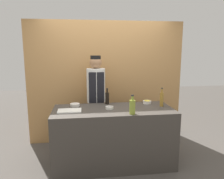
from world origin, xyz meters
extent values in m
plane|color=#4C4742|center=(0.00, 0.00, 0.00)|extent=(14.00, 14.00, 0.00)
cube|color=#B7844C|center=(0.00, 1.06, 1.20)|extent=(3.08, 0.18, 2.40)
cube|color=#3D3833|center=(0.00, 0.00, 0.47)|extent=(1.89, 0.81, 0.93)
cylinder|color=silver|center=(-0.06, 0.00, 0.95)|extent=(0.13, 0.13, 0.04)
cylinder|color=#703384|center=(-0.06, 0.00, 0.97)|extent=(0.10, 0.10, 0.01)
cylinder|color=silver|center=(0.63, 0.25, 0.96)|extent=(0.14, 0.14, 0.05)
cylinder|color=yellow|center=(0.63, 0.25, 0.98)|extent=(0.12, 0.12, 0.02)
cylinder|color=silver|center=(-0.61, 0.25, 0.95)|extent=(0.16, 0.16, 0.04)
cylinder|color=brown|center=(-0.61, 0.25, 0.97)|extent=(0.13, 0.13, 0.01)
cube|color=white|center=(-0.68, -0.06, 0.94)|extent=(0.35, 0.23, 0.02)
cylinder|color=black|center=(-0.06, 0.32, 1.03)|extent=(0.07, 0.07, 0.20)
cylinder|color=black|center=(-0.06, 0.32, 1.16)|extent=(0.03, 0.03, 0.06)
cylinder|color=black|center=(-0.06, 0.32, 1.20)|extent=(0.03, 0.03, 0.02)
cylinder|color=olive|center=(0.23, -0.32, 1.03)|extent=(0.09, 0.09, 0.20)
cylinder|color=olive|center=(0.23, -0.32, 1.17)|extent=(0.03, 0.03, 0.06)
cylinder|color=black|center=(0.23, -0.32, 1.21)|extent=(0.04, 0.04, 0.02)
cylinder|color=olive|center=(0.81, 0.05, 1.04)|extent=(0.06, 0.06, 0.22)
cylinder|color=olive|center=(0.81, 0.05, 1.19)|extent=(0.02, 0.02, 0.07)
cylinder|color=black|center=(0.81, 0.05, 1.23)|extent=(0.03, 0.03, 0.02)
cylinder|color=#28282D|center=(-0.23, 0.66, 0.45)|extent=(0.24, 0.24, 0.89)
cylinder|color=silver|center=(-0.23, 0.66, 1.20)|extent=(0.34, 0.34, 0.62)
cube|color=black|center=(-0.23, 0.50, 1.18)|extent=(0.27, 0.02, 0.57)
sphere|color=#9E704C|center=(-0.23, 0.66, 1.62)|extent=(0.22, 0.22, 0.22)
cylinder|color=black|center=(-0.23, 0.66, 1.71)|extent=(0.19, 0.19, 0.08)
camera|label=1|loc=(-0.47, -3.30, 1.86)|focal=35.00mm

